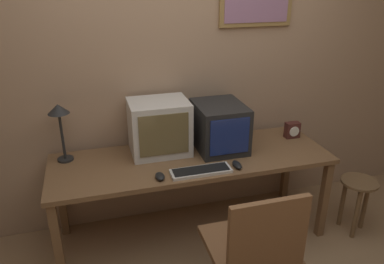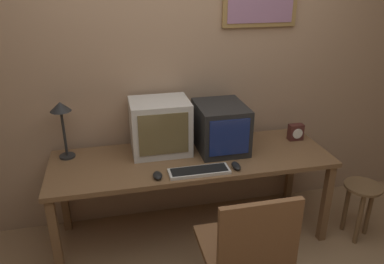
{
  "view_description": "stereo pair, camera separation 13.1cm",
  "coord_description": "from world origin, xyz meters",
  "px_view_note": "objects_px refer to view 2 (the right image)",
  "views": [
    {
      "loc": [
        -0.69,
        -1.41,
        2.0
      ],
      "look_at": [
        0.0,
        1.02,
        0.92
      ],
      "focal_mm": 35.0,
      "sensor_mm": 36.0,
      "label": 1
    },
    {
      "loc": [
        -0.57,
        -1.44,
        2.0
      ],
      "look_at": [
        0.0,
        1.02,
        0.92
      ],
      "focal_mm": 35.0,
      "sensor_mm": 36.0,
      "label": 2
    }
  ],
  "objects_px": {
    "desk_lamp": "(61,114)",
    "side_stool": "(361,200)",
    "desk_clock": "(296,132)",
    "keyboard_main": "(199,171)",
    "mouse_far_corner": "(158,175)",
    "monitor_left": "(160,126)",
    "office_chair": "(245,264)",
    "monitor_right": "(221,127)",
    "mouse_near_keyboard": "(236,166)"
  },
  "relations": [
    {
      "from": "mouse_far_corner",
      "to": "mouse_near_keyboard",
      "type": "bearing_deg",
      "value": 0.98
    },
    {
      "from": "mouse_far_corner",
      "to": "desk_clock",
      "type": "relative_size",
      "value": 0.78
    },
    {
      "from": "desk_clock",
      "to": "desk_lamp",
      "type": "distance_m",
      "value": 1.85
    },
    {
      "from": "keyboard_main",
      "to": "mouse_far_corner",
      "type": "relative_size",
      "value": 4.08
    },
    {
      "from": "monitor_left",
      "to": "mouse_far_corner",
      "type": "bearing_deg",
      "value": -101.61
    },
    {
      "from": "monitor_right",
      "to": "desk_lamp",
      "type": "bearing_deg",
      "value": 174.64
    },
    {
      "from": "mouse_far_corner",
      "to": "monitor_left",
      "type": "bearing_deg",
      "value": 78.39
    },
    {
      "from": "keyboard_main",
      "to": "desk_lamp",
      "type": "height_order",
      "value": "desk_lamp"
    },
    {
      "from": "monitor_right",
      "to": "office_chair",
      "type": "distance_m",
      "value": 1.07
    },
    {
      "from": "monitor_left",
      "to": "keyboard_main",
      "type": "xyz_separation_m",
      "value": [
        0.21,
        -0.41,
        -0.19
      ]
    },
    {
      "from": "mouse_far_corner",
      "to": "keyboard_main",
      "type": "bearing_deg",
      "value": 1.15
    },
    {
      "from": "side_stool",
      "to": "keyboard_main",
      "type": "bearing_deg",
      "value": 176.93
    },
    {
      "from": "mouse_near_keyboard",
      "to": "desk_lamp",
      "type": "height_order",
      "value": "desk_lamp"
    },
    {
      "from": "mouse_near_keyboard",
      "to": "monitor_left",
      "type": "bearing_deg",
      "value": 139.78
    },
    {
      "from": "keyboard_main",
      "to": "mouse_far_corner",
      "type": "distance_m",
      "value": 0.29
    },
    {
      "from": "keyboard_main",
      "to": "desk_clock",
      "type": "bearing_deg",
      "value": 21.79
    },
    {
      "from": "keyboard_main",
      "to": "side_stool",
      "type": "relative_size",
      "value": 0.91
    },
    {
      "from": "monitor_left",
      "to": "monitor_right",
      "type": "distance_m",
      "value": 0.47
    },
    {
      "from": "mouse_far_corner",
      "to": "monitor_right",
      "type": "bearing_deg",
      "value": 32.79
    },
    {
      "from": "mouse_near_keyboard",
      "to": "mouse_far_corner",
      "type": "height_order",
      "value": "same"
    },
    {
      "from": "mouse_near_keyboard",
      "to": "office_chair",
      "type": "distance_m",
      "value": 0.7
    },
    {
      "from": "monitor_left",
      "to": "desk_clock",
      "type": "bearing_deg",
      "value": -2.16
    },
    {
      "from": "monitor_right",
      "to": "desk_lamp",
      "type": "relative_size",
      "value": 1.03
    },
    {
      "from": "desk_lamp",
      "to": "side_stool",
      "type": "bearing_deg",
      "value": -13.38
    },
    {
      "from": "monitor_left",
      "to": "desk_lamp",
      "type": "relative_size",
      "value": 1.01
    },
    {
      "from": "mouse_far_corner",
      "to": "desk_lamp",
      "type": "xyz_separation_m",
      "value": [
        -0.62,
        0.46,
        0.32
      ]
    },
    {
      "from": "monitor_left",
      "to": "office_chair",
      "type": "xyz_separation_m",
      "value": [
        0.34,
        -1.01,
        -0.51
      ]
    },
    {
      "from": "keyboard_main",
      "to": "desk_clock",
      "type": "xyz_separation_m",
      "value": [
        0.92,
        0.37,
        0.05
      ]
    },
    {
      "from": "desk_clock",
      "to": "keyboard_main",
      "type": "bearing_deg",
      "value": -158.21
    },
    {
      "from": "mouse_far_corner",
      "to": "desk_clock",
      "type": "xyz_separation_m",
      "value": [
        1.21,
        0.37,
        0.05
      ]
    },
    {
      "from": "office_chair",
      "to": "side_stool",
      "type": "xyz_separation_m",
      "value": [
        1.17,
        0.53,
        -0.07
      ]
    },
    {
      "from": "keyboard_main",
      "to": "mouse_far_corner",
      "type": "bearing_deg",
      "value": -178.85
    },
    {
      "from": "monitor_left",
      "to": "mouse_near_keyboard",
      "type": "height_order",
      "value": "monitor_left"
    },
    {
      "from": "monitor_right",
      "to": "keyboard_main",
      "type": "bearing_deg",
      "value": -126.45
    },
    {
      "from": "keyboard_main",
      "to": "mouse_far_corner",
      "type": "height_order",
      "value": "mouse_far_corner"
    },
    {
      "from": "mouse_near_keyboard",
      "to": "mouse_far_corner",
      "type": "xyz_separation_m",
      "value": [
        -0.56,
        -0.01,
        -0.0
      ]
    },
    {
      "from": "monitor_right",
      "to": "office_chair",
      "type": "relative_size",
      "value": 0.48
    },
    {
      "from": "mouse_near_keyboard",
      "to": "office_chair",
      "type": "relative_size",
      "value": 0.13
    },
    {
      "from": "desk_clock",
      "to": "office_chair",
      "type": "height_order",
      "value": "office_chair"
    },
    {
      "from": "monitor_left",
      "to": "desk_clock",
      "type": "relative_size",
      "value": 3.3
    },
    {
      "from": "keyboard_main",
      "to": "office_chair",
      "type": "height_order",
      "value": "office_chair"
    },
    {
      "from": "desk_clock",
      "to": "side_stool",
      "type": "distance_m",
      "value": 0.73
    },
    {
      "from": "monitor_left",
      "to": "office_chair",
      "type": "distance_m",
      "value": 1.18
    },
    {
      "from": "monitor_left",
      "to": "office_chair",
      "type": "bearing_deg",
      "value": -71.5
    },
    {
      "from": "desk_lamp",
      "to": "office_chair",
      "type": "xyz_separation_m",
      "value": [
        1.04,
        -1.06,
        -0.65
      ]
    },
    {
      "from": "desk_clock",
      "to": "desk_lamp",
      "type": "xyz_separation_m",
      "value": [
        -1.83,
        0.09,
        0.28
      ]
    },
    {
      "from": "keyboard_main",
      "to": "side_stool",
      "type": "distance_m",
      "value": 1.36
    },
    {
      "from": "mouse_near_keyboard",
      "to": "desk_lamp",
      "type": "distance_m",
      "value": 1.31
    },
    {
      "from": "desk_lamp",
      "to": "mouse_far_corner",
      "type": "bearing_deg",
      "value": -36.72
    },
    {
      "from": "monitor_right",
      "to": "mouse_near_keyboard",
      "type": "distance_m",
      "value": 0.38
    }
  ]
}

